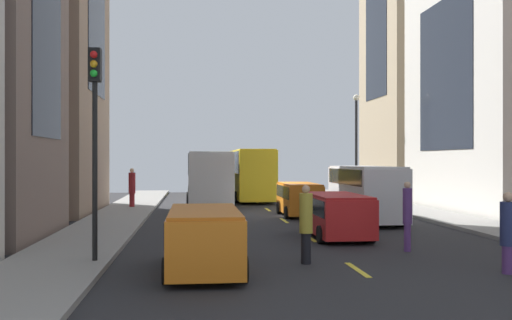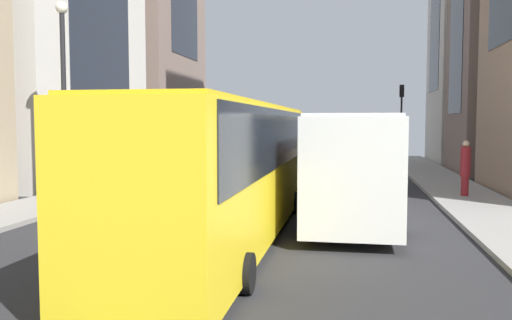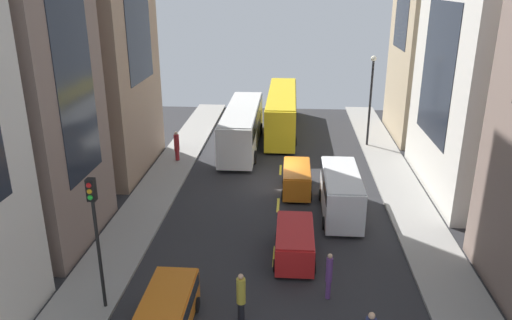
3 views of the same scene
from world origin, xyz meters
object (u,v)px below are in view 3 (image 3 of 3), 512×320
Objects in this scene: car_orange_2 at (297,177)px; pedestrian_crossing_mid at (241,296)px; streetcar_yellow at (282,108)px; delivery_van_white at (341,191)px; car_orange_1 at (167,311)px; car_red_0 at (295,241)px; pedestrian_crossing_near at (177,145)px; pedestrian_walking_far at (329,274)px; traffic_light_near_corner at (95,220)px; city_bus_white at (242,124)px.

car_orange_2 is 13.41m from pedestrian_crossing_mid.
streetcar_yellow reaches higher than delivery_van_white.
car_orange_2 reaches higher than car_orange_1.
car_red_0 is 15.88m from pedestrian_crossing_near.
delivery_van_white is at bearing -77.34° from streetcar_yellow.
pedestrian_crossing_mid is at bearing 69.56° from pedestrian_crossing_near.
pedestrian_crossing_mid is (6.67, -18.15, -0.18)m from pedestrian_crossing_near.
car_orange_1 is at bearing -130.49° from car_red_0.
car_orange_2 is 1.96× the size of pedestrian_crossing_mid.
car_red_0 is at bearing 83.10° from pedestrian_crossing_near.
pedestrian_crossing_mid is at bearing 124.18° from pedestrian_walking_far.
traffic_light_near_corner is (-2.93, 1.16, 3.20)m from car_orange_1.
pedestrian_crossing_mid is at bearing -99.83° from car_orange_2.
streetcar_yellow is at bearing -107.15° from pedestrian_crossing_mid.
city_bus_white reaches higher than pedestrian_crossing_mid.
car_orange_2 is at bearing -114.87° from pedestrian_crossing_mid.
delivery_van_white is at bearing -130.70° from pedestrian_crossing_mid.
city_bus_white is at bearing 120.01° from delivery_van_white.
pedestrian_crossing_near is (-3.86, 19.00, 0.39)m from car_orange_1.
pedestrian_crossing_mid is (-2.29, -13.21, 0.16)m from car_orange_2.
car_orange_2 is (5.10, 14.06, 0.05)m from car_orange_1.
traffic_light_near_corner is (-7.88, -4.63, 3.20)m from car_red_0.
city_bus_white is 22.09m from traffic_light_near_corner.
car_red_0 is (1.15, -22.06, -1.18)m from streetcar_yellow.
car_orange_1 is (-7.62, -10.86, -0.57)m from delivery_van_white.
traffic_light_near_corner is (-10.55, -9.70, 2.63)m from delivery_van_white.
streetcar_yellow reaches higher than car_orange_1.
city_bus_white is 13.85m from delivery_van_white.
traffic_light_near_corner reaches higher than pedestrian_crossing_near.
car_orange_1 is at bearing 60.87° from pedestrian_crossing_near.
delivery_van_white is at bearing 62.21° from car_red_0.
streetcar_yellow is 6.21× the size of pedestrian_crossing_near.
pedestrian_crossing_near is (-11.48, 8.14, -0.19)m from delivery_van_white.
pedestrian_crossing_near is at bearing 93.01° from traffic_light_near_corner.
pedestrian_walking_far reaches higher than car_orange_2.
delivery_van_white is at bearing -0.36° from pedestrian_walking_far.
car_orange_2 is 1.89× the size of pedestrian_crossing_near.
pedestrian_crossing_mid is at bearing -115.66° from delivery_van_white.
pedestrian_crossing_mid is (-4.81, -10.01, -0.36)m from delivery_van_white.
pedestrian_crossing_mid reaches higher than car_orange_1.
delivery_van_white is 14.08m from pedestrian_crossing_near.
pedestrian_crossing_near is (-7.67, -8.85, -0.79)m from streetcar_yellow.
traffic_light_near_corner reaches higher than pedestrian_crossing_mid.
delivery_van_white reaches higher than car_orange_2.
car_orange_1 is 14.96m from car_orange_2.
pedestrian_crossing_near is at bearing 40.12° from pedestrian_walking_far.
car_orange_1 is 19.39m from pedestrian_crossing_near.
car_red_0 is 1.89× the size of pedestrian_walking_far.
car_red_0 is at bearing 30.47° from traffic_light_near_corner.
pedestrian_crossing_mid is (-1.00, -27.00, -0.97)m from streetcar_yellow.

